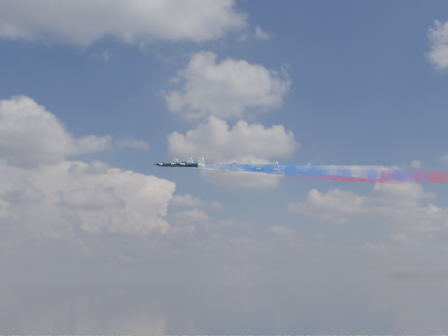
{
  "coord_description": "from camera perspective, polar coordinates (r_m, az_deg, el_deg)",
  "views": [
    {
      "loc": [
        -11.54,
        -187.91,
        106.02
      ],
      "look_at": [
        10.5,
        -24.57,
        138.35
      ],
      "focal_mm": 44.25,
      "sensor_mm": 36.0,
      "label": 1
    }
  ],
  "objects": [
    {
      "name": "trail_rear_right",
      "position": [
        158.35,
        15.18,
        -0.62
      ],
      "size": [
        30.53,
        28.37,
        9.64
      ],
      "primitive_type": null,
      "rotation": [
        0.15,
        -0.13,
        0.82
      ],
      "color": "red"
    },
    {
      "name": "trail_rear_left",
      "position": [
        137.76,
        12.59,
        -0.56
      ],
      "size": [
        30.53,
        28.37,
        9.64
      ],
      "primitive_type": null,
      "rotation": [
        0.15,
        -0.13,
        0.82
      ],
      "color": "blue"
    },
    {
      "name": "jet_center_third",
      "position": [
        165.4,
        1.61,
        0.19
      ],
      "size": [
        13.94,
        14.04,
        5.59
      ],
      "primitive_type": null,
      "rotation": [
        0.15,
        -0.13,
        0.82
      ],
      "color": "black"
    },
    {
      "name": "trail_center_third",
      "position": [
        153.63,
        9.03,
        -0.14
      ],
      "size": [
        30.53,
        28.37,
        9.64
      ],
      "primitive_type": null,
      "rotation": [
        0.15,
        -0.13,
        0.82
      ],
      "color": "white"
    },
    {
      "name": "trail_inner_left",
      "position": [
        148.68,
        2.56,
        -0.01
      ],
      "size": [
        30.53,
        28.37,
        9.64
      ],
      "primitive_type": null,
      "rotation": [
        0.15,
        -0.13,
        0.82
      ],
      "color": "blue"
    },
    {
      "name": "trail_outer_right",
      "position": [
        172.5,
        12.1,
        -0.82
      ],
      "size": [
        30.53,
        28.37,
        9.64
      ],
      "primitive_type": null,
      "rotation": [
        0.15,
        -0.13,
        0.82
      ],
      "color": "red"
    },
    {
      "name": "jet_inner_left",
      "position": [
        162.66,
        -4.53,
        0.31
      ],
      "size": [
        13.94,
        14.04,
        5.59
      ],
      "primitive_type": null,
      "rotation": [
        0.15,
        -0.13,
        0.82
      ],
      "color": "black"
    },
    {
      "name": "jet_lead",
      "position": [
        179.93,
        -5.9,
        0.31
      ],
      "size": [
        13.94,
        14.04,
        5.59
      ],
      "primitive_type": null,
      "rotation": [
        0.15,
        -0.13,
        0.82
      ],
      "color": "black"
    },
    {
      "name": "jet_inner_right",
      "position": [
        181.8,
        0.66,
        -0.2
      ],
      "size": [
        13.94,
        14.04,
        5.59
      ],
      "primitive_type": null,
      "rotation": [
        0.15,
        -0.13,
        0.82
      ],
      "color": "black"
    },
    {
      "name": "jet_rear_left",
      "position": [
        148.43,
        4.08,
        -0.17
      ],
      "size": [
        13.94,
        14.04,
        5.59
      ],
      "primitive_type": null,
      "rotation": [
        0.15,
        -0.13,
        0.82
      ],
      "color": "black"
    },
    {
      "name": "trail_inner_right",
      "position": [
        169.56,
        7.31,
        -0.52
      ],
      "size": [
        30.53,
        28.37,
        9.64
      ],
      "primitive_type": null,
      "rotation": [
        0.15,
        -0.13,
        0.82
      ],
      "color": "red"
    },
    {
      "name": "trail_outer_left",
      "position": [
        132.7,
        4.5,
        -0.07
      ],
      "size": [
        30.53,
        28.37,
        9.64
      ],
      "primitive_type": null,
      "rotation": [
        0.15,
        -0.13,
        0.82
      ],
      "color": "blue"
    },
    {
      "name": "trail_lead",
      "position": [
        165.36,
        0.34,
        0.02
      ],
      "size": [
        30.53,
        28.37,
        9.64
      ],
      "primitive_type": null,
      "rotation": [
        0.15,
        -0.13,
        0.82
      ],
      "color": "white"
    },
    {
      "name": "jet_outer_right",
      "position": [
        183.03,
        5.23,
        -0.49
      ],
      "size": [
        13.94,
        14.04,
        5.59
      ],
      "primitive_type": null,
      "rotation": [
        0.15,
        -0.13,
        0.82
      ],
      "color": "black"
    },
    {
      "name": "jet_outer_left",
      "position": [
        146.19,
        -3.56,
        0.3
      ],
      "size": [
        13.94,
        14.04,
        5.59
      ],
      "primitive_type": null,
      "rotation": [
        0.15,
        -0.13,
        0.82
      ],
      "color": "black"
    },
    {
      "name": "jet_rear_right",
      "position": [
        167.88,
        7.52,
        -0.27
      ],
      "size": [
        13.94,
        14.04,
        5.59
      ],
      "primitive_type": null,
      "rotation": [
        0.15,
        -0.13,
        0.82
      ],
      "color": "black"
    }
  ]
}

